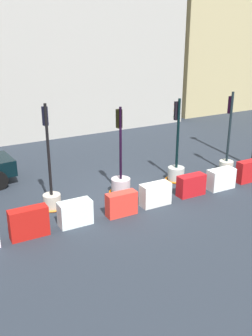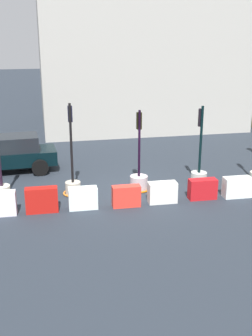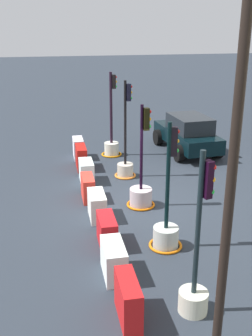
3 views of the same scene
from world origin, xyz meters
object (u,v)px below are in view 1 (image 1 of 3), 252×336
at_px(traffic_light_3, 176,168).
at_px(traffic_light_1, 51,193).
at_px(construction_barrier_1, 29,223).
at_px(construction_barrier_2, 75,213).
at_px(traffic_light_4, 227,155).
at_px(construction_barrier_6, 221,179).
at_px(construction_barrier_4, 155,194).
at_px(construction_barrier_7, 249,171).
at_px(traffic_light_2, 121,181).
at_px(construction_barrier_3, 121,204).
at_px(construction_barrier_5, 191,185).

bearing_deg(traffic_light_3, traffic_light_1, 179.63).
xyz_separation_m(traffic_light_1, traffic_light_3, (5.17, -0.03, -0.03)).
xyz_separation_m(construction_barrier_1, construction_barrier_2, (1.44, 0.03, -0.06)).
xyz_separation_m(traffic_light_4, construction_barrier_6, (-1.55, -1.33, -0.32)).
height_order(construction_barrier_2, construction_barrier_6, same).
distance_m(construction_barrier_1, construction_barrier_4, 4.38).
height_order(traffic_light_4, construction_barrier_2, traffic_light_4).
xyz_separation_m(traffic_light_4, construction_barrier_7, (-0.06, -1.32, -0.27)).
bearing_deg(traffic_light_3, construction_barrier_4, -143.22).
bearing_deg(traffic_light_3, construction_barrier_6, -57.99).
bearing_deg(construction_barrier_6, traffic_light_4, 40.73).
distance_m(construction_barrier_1, construction_barrier_7, 8.82).
xyz_separation_m(traffic_light_2, construction_barrier_7, (4.98, -1.51, -0.06)).
bearing_deg(construction_barrier_4, construction_barrier_3, -175.93).
bearing_deg(traffic_light_2, construction_barrier_6, -23.41).
height_order(construction_barrier_3, construction_barrier_4, construction_barrier_3).
bearing_deg(construction_barrier_4, construction_barrier_1, 179.86).
relative_size(traffic_light_1, traffic_light_4, 1.05).
distance_m(traffic_light_1, construction_barrier_1, 1.94).
height_order(traffic_light_2, construction_barrier_1, traffic_light_2).
xyz_separation_m(construction_barrier_2, construction_barrier_3, (1.55, -0.14, 0.00)).
distance_m(construction_barrier_2, construction_barrier_4, 2.94).
distance_m(construction_barrier_6, construction_barrier_7, 1.48).
bearing_deg(construction_barrier_6, construction_barrier_1, 179.56).
bearing_deg(traffic_light_4, traffic_light_1, 178.21).
bearing_deg(traffic_light_3, construction_barrier_2, -163.59).
bearing_deg(construction_barrier_6, construction_barrier_4, 179.12).
bearing_deg(construction_barrier_4, traffic_light_1, 154.29).
height_order(construction_barrier_1, construction_barrier_4, construction_barrier_1).
height_order(traffic_light_4, construction_barrier_7, traffic_light_4).
bearing_deg(traffic_light_4, construction_barrier_2, -170.49).
bearing_deg(traffic_light_4, construction_barrier_6, -139.27).
xyz_separation_m(traffic_light_2, traffic_light_3, (2.54, 0.02, 0.03)).
height_order(traffic_light_1, traffic_light_4, traffic_light_1).
xyz_separation_m(traffic_light_3, construction_barrier_3, (-3.38, -1.59, -0.14)).
bearing_deg(construction_barrier_3, traffic_light_2, 61.82).
relative_size(construction_barrier_2, construction_barrier_6, 0.96).
relative_size(construction_barrier_1, construction_barrier_4, 1.06).
bearing_deg(construction_barrier_4, traffic_light_2, 110.31).
bearing_deg(traffic_light_1, construction_barrier_2, -81.08).
xyz_separation_m(traffic_light_3, construction_barrier_1, (-6.38, -1.48, -0.07)).
bearing_deg(construction_barrier_6, construction_barrier_7, 0.38).
height_order(traffic_light_2, construction_barrier_3, traffic_light_2).
relative_size(traffic_light_1, traffic_light_2, 1.11).
xyz_separation_m(traffic_light_1, construction_barrier_7, (7.61, -1.56, -0.13)).
height_order(traffic_light_4, construction_barrier_5, traffic_light_4).
height_order(traffic_light_2, construction_barrier_4, traffic_light_2).
bearing_deg(construction_barrier_5, traffic_light_2, 145.88).
distance_m(construction_barrier_5, construction_barrier_6, 1.38).
distance_m(traffic_light_1, construction_barrier_2, 1.51).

